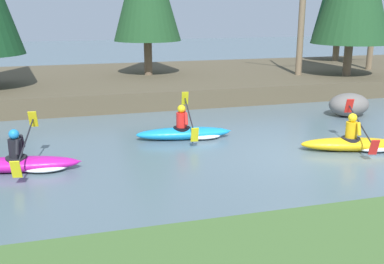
% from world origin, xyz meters
% --- Properties ---
extents(ground_plane, '(90.00, 90.00, 0.00)m').
position_xyz_m(ground_plane, '(0.00, 0.00, 0.00)').
color(ground_plane, slate).
extents(riverbank_far, '(44.00, 9.39, 0.71)m').
position_xyz_m(riverbank_far, '(0.00, 10.81, 0.35)').
color(riverbank_far, brown).
rests_on(riverbank_far, ground).
extents(bare_tree_upstream, '(2.63, 2.60, 4.68)m').
position_xyz_m(bare_tree_upstream, '(4.35, 8.80, 2.92)').
color(bare_tree_upstream, '#7A664C').
rests_on(bare_tree_upstream, riverbank_far).
extents(bare_tree_mid_upstream, '(3.45, 3.41, 6.25)m').
position_xyz_m(bare_tree_mid_upstream, '(8.66, 9.62, 3.65)').
color(bare_tree_mid_upstream, '#7A664C').
rests_on(bare_tree_mid_upstream, riverbank_far).
extents(kayaker_lead, '(2.78, 2.04, 1.20)m').
position_xyz_m(kayaker_lead, '(1.43, 0.19, 0.20)').
color(kayaker_lead, yellow).
rests_on(kayaker_lead, ground).
extents(kayaker_middle, '(2.80, 2.07, 1.20)m').
position_xyz_m(kayaker_middle, '(-2.58, 2.45, 0.20)').
color(kayaker_middle, '#1993D6').
rests_on(kayaker_middle, ground).
extents(kayaker_trailing, '(2.80, 2.07, 1.20)m').
position_xyz_m(kayaker_trailing, '(-6.88, 0.91, 0.20)').
color(kayaker_trailing, '#C61999').
rests_on(kayaker_trailing, ground).
extents(boulder_midstream, '(1.42, 1.11, 0.80)m').
position_xyz_m(boulder_midstream, '(3.55, 3.67, 0.40)').
color(boulder_midstream, slate).
rests_on(boulder_midstream, ground).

